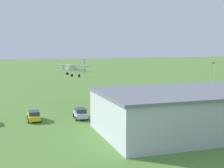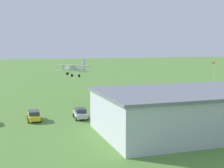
# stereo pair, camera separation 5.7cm
# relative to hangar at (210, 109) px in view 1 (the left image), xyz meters

# --- Properties ---
(ground_plane) EXTENTS (400.00, 400.00, 0.00)m
(ground_plane) POSITION_rel_hangar_xyz_m (4.01, -32.31, -2.91)
(ground_plane) COLOR #568438
(hangar) EXTENTS (31.65, 15.90, 5.81)m
(hangar) POSITION_rel_hangar_xyz_m (0.00, 0.00, 0.00)
(hangar) COLOR #B7BCC6
(hangar) RESTS_ON ground_plane
(biplane) EXTENTS (7.81, 7.82, 3.81)m
(biplane) POSITION_rel_hangar_xyz_m (13.39, -28.80, 3.91)
(biplane) COLOR silver
(car_silver) EXTENTS (2.15, 4.14, 1.68)m
(car_silver) POSITION_rel_hangar_xyz_m (15.92, -12.26, -2.05)
(car_silver) COLOR #B7B7BC
(car_silver) RESTS_ON ground_plane
(car_yellow) EXTENTS (2.04, 4.26, 1.58)m
(car_yellow) POSITION_rel_hangar_xyz_m (23.25, -12.97, -2.09)
(car_yellow) COLOR gold
(car_yellow) RESTS_ON ground_plane
(person_watching_takeoff) EXTENTS (0.44, 0.44, 1.58)m
(person_watching_takeoff) POSITION_rel_hangar_xyz_m (12.83, -12.81, -2.13)
(person_watching_takeoff) COLOR beige
(person_watching_takeoff) RESTS_ON ground_plane
(person_at_fence_line) EXTENTS (0.53, 0.53, 1.61)m
(person_at_fence_line) POSITION_rel_hangar_xyz_m (-10.76, -15.08, -2.11)
(person_at_fence_line) COLOR orange
(person_at_fence_line) RESTS_ON ground_plane
(windsock) EXTENTS (1.44, 0.76, 7.06)m
(windsock) POSITION_rel_hangar_xyz_m (-28.60, -41.08, 3.27)
(windsock) COLOR silver
(windsock) RESTS_ON ground_plane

